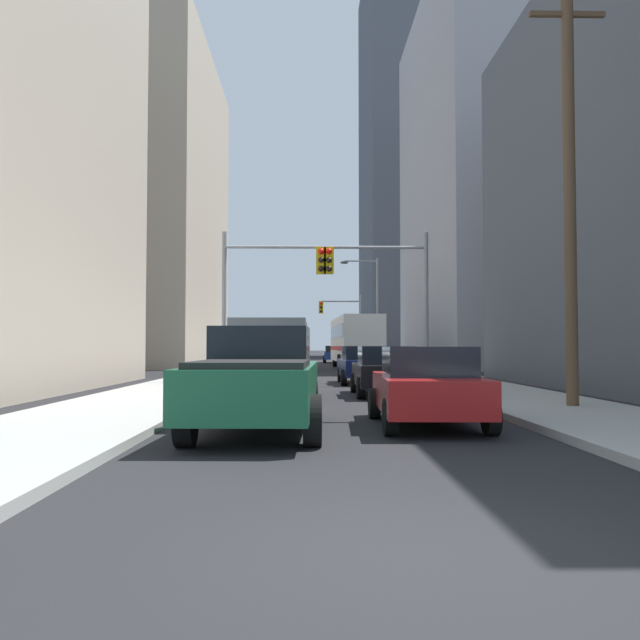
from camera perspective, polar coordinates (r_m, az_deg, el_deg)
The scene contains 19 objects.
ground_plane at distance 5.12m, azimuth 7.28°, elevation -19.71°, with size 400.00×400.00×0.00m, color black.
sidewalk_left at distance 55.03m, azimuth -5.69°, elevation -3.73°, with size 3.49×160.00×0.15m, color #9E9E99.
sidewalk_right at distance 55.16m, azimuth 4.97°, elevation -3.73°, with size 3.49×160.00×0.15m, color #9E9E99.
city_bus at distance 44.26m, azimuth 3.03°, elevation -1.71°, with size 2.86×11.57×3.40m.
pickup_truck_green at distance 12.01m, azimuth -5.34°, elevation -5.11°, with size 2.21×5.47×1.90m.
cargo_van_grey at distance 19.54m, azimuth -4.12°, elevation -2.95°, with size 2.16×5.23×2.26m.
sedan_red at distance 12.81m, azimuth 9.19°, elevation -5.63°, with size 1.96×4.27×1.52m.
sedan_black at distance 20.47m, azimuth 5.65°, elevation -4.36°, with size 1.95×4.21×1.52m.
sedan_navy at distance 26.77m, azimuth 3.76°, elevation -3.86°, with size 1.95×4.26×1.52m.
sedan_white at distance 40.96m, azimuth -2.53°, elevation -3.29°, with size 1.95×4.21×1.52m.
sedan_blue at distance 59.30m, azimuth 1.22°, elevation -2.96°, with size 1.95×4.21×1.52m.
traffic_signal_near_left at distance 25.94m, azimuth -4.45°, elevation 3.35°, with size 4.07×0.44×6.00m.
traffic_signal_near_right at distance 26.06m, azimuth 5.33°, elevation 3.34°, with size 4.11×0.44×6.00m.
traffic_signal_far_right at distance 57.65m, azimuth 1.96°, elevation 0.27°, with size 3.77×0.44×6.00m.
utility_pole_right at distance 16.97m, azimuth 20.70°, elevation 12.06°, with size 2.20×0.28×10.80m.
street_lamp_right at distance 45.08m, azimuth 4.44°, elevation 1.64°, with size 2.62×0.32×7.50m.
building_left_mid_office at distance 55.14m, azimuth -17.88°, elevation 8.99°, with size 16.38×21.63×24.32m, color #B7A893.
building_right_mid_block at distance 54.93m, azimuth 18.72°, elevation 11.26°, with size 18.97×23.53×28.46m, color #93939E.
building_right_far_highrise at distance 96.70m, azimuth 8.54°, elevation 13.36°, with size 15.29×22.45×54.93m, color #4C515B.
Camera 1 is at (-0.70, -4.83, 1.54)m, focal length 37.11 mm.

